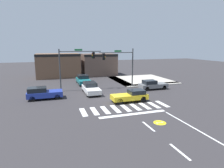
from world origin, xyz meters
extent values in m
plane|color=#302D30|center=(0.00, 0.00, 0.00)|extent=(120.00, 120.00, 0.00)
cube|color=silver|center=(-4.46, -4.50, 0.00)|extent=(0.51, 2.49, 0.01)
cube|color=silver|center=(-3.35, -4.50, 0.00)|extent=(0.51, 2.49, 0.01)
cube|color=silver|center=(-2.23, -4.50, 0.00)|extent=(0.51, 2.49, 0.01)
cube|color=silver|center=(-1.12, -4.50, 0.00)|extent=(0.51, 2.49, 0.01)
cube|color=silver|center=(0.00, -4.50, 0.00)|extent=(0.51, 2.49, 0.01)
cube|color=silver|center=(1.12, -4.50, 0.00)|extent=(0.51, 2.49, 0.01)
cube|color=silver|center=(2.23, -4.50, 0.00)|extent=(0.51, 2.49, 0.01)
cube|color=silver|center=(3.35, -4.50, 0.00)|extent=(0.51, 2.49, 0.01)
cube|color=silver|center=(4.46, -4.50, 0.00)|extent=(0.51, 2.49, 0.01)
cube|color=white|center=(0.00, -6.50, 0.00)|extent=(6.80, 0.50, 0.01)
cube|color=white|center=(0.00, -9.50, 0.00)|extent=(0.16, 2.00, 0.01)
cube|color=white|center=(0.00, -13.50, 0.00)|extent=(0.16, 2.00, 0.01)
cylinder|color=yellow|center=(1.28, -9.13, 0.00)|extent=(1.08, 1.08, 0.01)
cylinder|color=white|center=(1.04, -9.13, 0.01)|extent=(0.17, 0.17, 0.00)
cylinder|color=white|center=(1.52, -9.13, 0.01)|extent=(0.17, 0.17, 0.00)
cube|color=white|center=(1.28, -9.13, 0.01)|extent=(0.49, 0.04, 0.00)
cube|color=#B2AA9E|center=(9.00, 5.20, 0.07)|extent=(10.00, 1.60, 0.15)
cube|color=#B2AA9E|center=(4.80, 10.00, 0.07)|extent=(1.60, 10.00, 0.15)
cube|color=#B2AA9E|center=(9.00, 10.00, 0.07)|extent=(10.00, 10.00, 0.15)
cube|color=brown|center=(-5.70, 18.57, 2.42)|extent=(8.61, 5.13, 4.84)
cube|color=black|center=(-5.70, 16.20, 4.59)|extent=(8.61, 0.50, 0.50)
cube|color=brown|center=(2.93, 18.56, 2.34)|extent=(7.14, 5.12, 4.68)
cube|color=black|center=(2.93, 16.20, 4.43)|extent=(7.14, 0.50, 0.50)
cylinder|color=#383A3D|center=(4.92, 4.92, 3.01)|extent=(0.18, 0.18, 6.02)
cylinder|color=#383A3D|center=(2.23, 4.92, 5.43)|extent=(5.38, 0.12, 0.12)
cube|color=black|center=(0.27, 4.92, 4.85)|extent=(0.32, 0.32, 0.95)
sphere|color=#470A0A|center=(0.44, 4.92, 5.15)|extent=(0.22, 0.22, 0.22)
sphere|color=orange|center=(0.44, 4.92, 4.85)|extent=(0.22, 0.22, 0.22)
sphere|color=#0C3814|center=(0.44, 4.92, 4.56)|extent=(0.22, 0.22, 0.22)
cube|color=#197233|center=(2.50, 4.92, 5.65)|extent=(1.10, 0.03, 0.24)
cylinder|color=#383A3D|center=(-6.02, 5.34, 3.00)|extent=(0.18, 0.18, 6.00)
cylinder|color=#383A3D|center=(-3.03, 5.34, 5.63)|extent=(5.97, 0.12, 0.12)
cube|color=black|center=(-1.15, 5.34, 5.06)|extent=(0.32, 0.32, 0.95)
sphere|color=#470A0A|center=(-1.32, 5.34, 5.35)|extent=(0.22, 0.22, 0.22)
sphere|color=orange|center=(-1.32, 5.34, 5.06)|extent=(0.22, 0.22, 0.22)
sphere|color=#0C3814|center=(-1.32, 5.34, 4.76)|extent=(0.22, 0.22, 0.22)
cube|color=#197233|center=(-3.33, 5.34, 5.85)|extent=(1.10, 0.03, 0.24)
cube|color=slate|center=(7.24, 2.40, 0.56)|extent=(4.17, 1.72, 0.56)
cube|color=black|center=(6.62, 2.40, 1.12)|extent=(1.83, 1.51, 0.55)
cylinder|color=black|center=(8.66, 3.15, 0.31)|extent=(0.63, 0.22, 0.63)
cylinder|color=black|center=(8.66, 1.66, 0.31)|extent=(0.63, 0.22, 0.63)
cylinder|color=black|center=(5.82, 3.15, 0.31)|extent=(0.63, 0.22, 0.63)
cylinder|color=black|center=(5.82, 1.66, 0.31)|extent=(0.63, 0.22, 0.63)
cube|color=white|center=(-2.16, 2.71, 0.59)|extent=(1.83, 4.70, 0.61)
cube|color=black|center=(-2.16, 3.45, 1.17)|extent=(1.61, 2.34, 0.55)
cylinder|color=black|center=(-1.35, 1.11, 0.31)|extent=(0.22, 0.62, 0.62)
cylinder|color=black|center=(-2.97, 1.11, 0.31)|extent=(0.22, 0.62, 0.62)
cylinder|color=black|center=(-1.35, 4.30, 0.31)|extent=(0.22, 0.62, 0.62)
cylinder|color=black|center=(-2.97, 4.30, 0.31)|extent=(0.22, 0.62, 0.62)
cube|color=gold|center=(1.25, -2.54, 0.59)|extent=(4.19, 1.70, 0.56)
cube|color=black|center=(2.16, -2.54, 1.12)|extent=(1.79, 1.50, 0.50)
cylinder|color=black|center=(-0.17, -3.28, 0.35)|extent=(0.70, 0.22, 0.70)
cylinder|color=black|center=(-0.17, -1.80, 0.35)|extent=(0.70, 0.22, 0.70)
cylinder|color=black|center=(2.67, -3.28, 0.35)|extent=(0.70, 0.22, 0.70)
cylinder|color=black|center=(2.67, -1.80, 0.35)|extent=(0.70, 0.22, 0.70)
cube|color=#196B70|center=(-2.06, 9.47, 0.60)|extent=(1.95, 4.74, 0.61)
cube|color=black|center=(-2.06, 10.16, 1.20)|extent=(1.71, 2.12, 0.59)
cylinder|color=black|center=(-1.20, 7.86, 0.33)|extent=(0.22, 0.66, 0.66)
cylinder|color=black|center=(-2.93, 7.86, 0.33)|extent=(0.22, 0.66, 0.66)
cylinder|color=black|center=(-1.20, 11.08, 0.33)|extent=(0.22, 0.66, 0.66)
cylinder|color=black|center=(-2.93, 11.08, 0.33)|extent=(0.22, 0.66, 0.66)
cube|color=#23389E|center=(-8.11, 1.79, 0.62)|extent=(4.16, 1.85, 0.66)
cube|color=black|center=(-8.98, 1.79, 1.22)|extent=(2.15, 1.63, 0.54)
cylinder|color=black|center=(-6.70, 2.60, 0.32)|extent=(0.64, 0.22, 0.64)
cylinder|color=black|center=(-6.70, 0.98, 0.32)|extent=(0.64, 0.22, 0.64)
cylinder|color=black|center=(-9.53, 2.60, 0.32)|extent=(0.64, 0.22, 0.64)
cylinder|color=black|center=(-9.53, 0.98, 0.32)|extent=(0.64, 0.22, 0.64)
camera|label=1|loc=(-7.34, -22.52, 6.46)|focal=30.83mm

